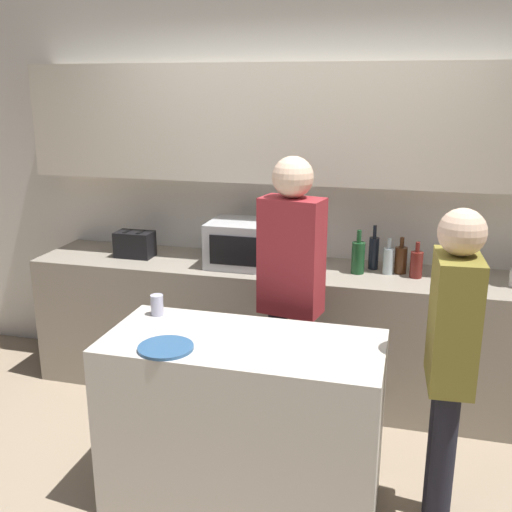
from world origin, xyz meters
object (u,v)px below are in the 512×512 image
object	(u,v)px
cup_0	(157,305)
person_center	(451,350)
toaster	(135,244)
bottle_4	(416,264)
person_left	(291,280)
bottle_0	(358,257)
bottle_2	(388,260)
microwave	(249,244)
plate_on_island	(166,348)
bottle_1	(374,252)
bottle_3	(401,260)

from	to	relation	value
cup_0	person_center	distance (m)	1.49
toaster	cup_0	bearing A→B (deg)	-58.34
person_center	bottle_4	bearing A→B (deg)	4.76
person_left	bottle_0	bearing A→B (deg)	-106.06
bottle_2	person_center	xyz separation A→B (m)	(0.33, -1.16, -0.06)
microwave	cup_0	bearing A→B (deg)	-103.78
toaster	person_left	world-z (taller)	person_left
toaster	bottle_2	size ratio (longest dim) A/B	1.12
plate_on_island	person_left	world-z (taller)	person_left
toaster	bottle_4	distance (m)	1.91
bottle_0	bottle_1	world-z (taller)	bottle_1
bottle_0	person_left	world-z (taller)	person_left
bottle_4	plate_on_island	xyz separation A→B (m)	(-1.11, -1.37, -0.09)
bottle_0	toaster	bearing A→B (deg)	-179.48
bottle_0	bottle_4	bearing A→B (deg)	0.81
microwave	bottle_4	distance (m)	1.09
toaster	person_left	bearing A→B (deg)	-25.31
microwave	bottle_4	world-z (taller)	microwave
cup_0	person_left	size ratio (longest dim) A/B	0.07
bottle_4	cup_0	distance (m)	1.65
microwave	bottle_3	bearing A→B (deg)	5.14
bottle_0	microwave	bearing A→B (deg)	-178.76
microwave	bottle_1	xyz separation A→B (m)	(0.81, 0.14, -0.04)
toaster	person_center	world-z (taller)	person_center
bottle_2	plate_on_island	distance (m)	1.69
cup_0	bottle_4	bearing A→B (deg)	36.64
bottle_0	bottle_4	distance (m)	0.36
bottle_2	plate_on_island	world-z (taller)	bottle_2
microwave	plate_on_island	xyz separation A→B (m)	(-0.02, -1.35, -0.15)
microwave	person_center	bearing A→B (deg)	-41.46
toaster	plate_on_island	xyz separation A→B (m)	(0.81, -1.35, -0.09)
bottle_1	bottle_4	distance (m)	0.30
toaster	plate_on_island	world-z (taller)	toaster
bottle_3	person_center	distance (m)	1.22
bottle_3	plate_on_island	distance (m)	1.76
cup_0	toaster	bearing A→B (deg)	121.66
bottle_2	cup_0	xyz separation A→B (m)	(-1.15, -1.02, -0.04)
microwave	bottle_2	xyz separation A→B (m)	(0.91, 0.05, -0.06)
toaster	person_left	xyz separation A→B (m)	(1.24, -0.59, 0.03)
cup_0	bottle_2	bearing A→B (deg)	41.54
bottle_3	person_center	xyz separation A→B (m)	(0.26, -1.19, -0.06)
bottle_2	person_center	world-z (taller)	person_center
bottle_1	bottle_2	world-z (taller)	bottle_1
toaster	person_center	distance (m)	2.35
cup_0	person_center	xyz separation A→B (m)	(1.48, -0.14, -0.02)
plate_on_island	person_left	xyz separation A→B (m)	(0.43, 0.76, 0.12)
bottle_2	bottle_3	distance (m)	0.08
person_center	bottle_3	bearing A→B (deg)	8.83
bottle_3	bottle_2	bearing A→B (deg)	-156.09
microwave	cup_0	xyz separation A→B (m)	(-0.24, -0.96, -0.11)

